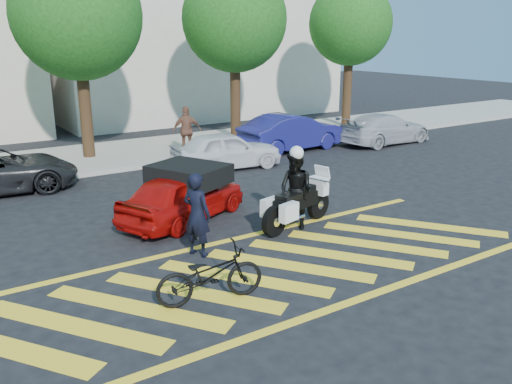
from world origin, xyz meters
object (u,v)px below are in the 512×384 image
officer_bike (197,215)px  red_convertible (183,196)px  parked_mid_right (226,150)px  parked_right (292,132)px  police_motorcycle (296,204)px  bicycle (210,275)px  parked_far_right (385,129)px  officer_moto (296,191)px

officer_bike → red_convertible: bearing=-44.2°
parked_mid_right → parked_right: bearing=-66.5°
police_motorcycle → red_convertible: red_convertible is taller
bicycle → parked_right: bearing=-32.3°
red_convertible → parked_mid_right: 5.60m
parked_far_right → officer_bike: bearing=116.3°
bicycle → parked_far_right: 15.91m
police_motorcycle → officer_bike: bearing=169.8°
officer_moto → parked_right: size_ratio=0.41×
police_motorcycle → parked_far_right: parked_far_right is taller
officer_moto → officer_bike: bearing=-100.0°
parked_far_right → red_convertible: bearing=108.9°
red_convertible → parked_far_right: 12.60m
parked_mid_right → police_motorcycle: bearing=170.8°
parked_mid_right → parked_right: parked_right is taller
police_motorcycle → bicycle: bearing=-163.0°
bicycle → officer_bike: bearing=-10.7°
bicycle → red_convertible: (1.55, 4.25, 0.13)m
officer_moto → parked_mid_right: (1.64, 6.19, -0.28)m
parked_mid_right → parked_far_right: size_ratio=0.87×
officer_bike → parked_right: 11.27m
officer_bike → parked_far_right: 14.20m
police_motorcycle → parked_mid_right: 6.41m
parked_right → parked_mid_right: bearing=104.3°
officer_bike → police_motorcycle: (2.84, 0.22, -0.32)m
red_convertible → parked_right: 9.28m
red_convertible → parked_mid_right: bearing=-66.3°
officer_moto → red_convertible: bearing=-148.6°
officer_bike → police_motorcycle: bearing=-111.2°
officer_bike → red_convertible: size_ratio=0.48×
officer_bike → parked_mid_right: (4.46, 6.42, -0.25)m
police_motorcycle → officer_moto: bearing=135.8°
bicycle → police_motorcycle: (3.64, 2.25, 0.08)m
parked_right → officer_bike: bearing=129.1°
officer_bike → parked_right: bearing=-72.9°
bicycle → parked_far_right: size_ratio=0.44×
parked_mid_right → parked_far_right: (8.09, 0.20, -0.02)m
officer_bike → red_convertible: officer_bike is taller
officer_moto → parked_right: (5.45, 7.43, -0.19)m
officer_bike → officer_moto: 2.83m
officer_moto → parked_far_right: (9.74, 6.38, -0.29)m
police_motorcycle → parked_right: parked_right is taller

